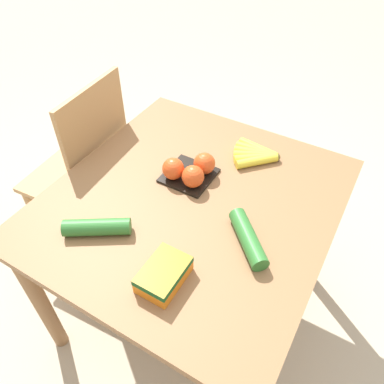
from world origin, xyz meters
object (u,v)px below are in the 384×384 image
(banana_bunch, at_px, (257,155))
(cucumber_near, at_px, (97,227))
(cucumber_far, at_px, (248,238))
(tomato_pack, at_px, (190,170))
(chair, at_px, (86,173))
(carrot_bag, at_px, (164,274))

(banana_bunch, relative_size, cucumber_near, 0.88)
(cucumber_near, height_order, cucumber_far, same)
(tomato_pack, bearing_deg, banana_bunch, -34.29)
(cucumber_near, xyz_separation_m, cucumber_far, (0.20, -0.43, 0.00))
(chair, distance_m, cucumber_far, 0.94)
(tomato_pack, distance_m, cucumber_far, 0.35)
(chair, bearing_deg, cucumber_far, 74.88)
(banana_bunch, xyz_separation_m, cucumber_far, (-0.41, -0.15, 0.01))
(banana_bunch, bearing_deg, cucumber_far, -160.31)
(carrot_bag, bearing_deg, cucumber_near, 81.76)
(tomato_pack, distance_m, cucumber_near, 0.39)
(chair, xyz_separation_m, cucumber_near, (-0.38, -0.45, 0.26))
(chair, bearing_deg, banana_bunch, 103.50)
(chair, distance_m, banana_bunch, 0.82)
(cucumber_near, bearing_deg, chair, 50.16)
(chair, relative_size, banana_bunch, 5.38)
(cucumber_near, bearing_deg, cucumber_far, -65.03)
(banana_bunch, distance_m, carrot_bag, 0.65)
(carrot_bag, relative_size, cucumber_far, 0.82)
(chair, height_order, carrot_bag, chair)
(tomato_pack, xyz_separation_m, carrot_bag, (-0.41, -0.16, -0.01))
(chair, relative_size, cucumber_near, 4.71)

